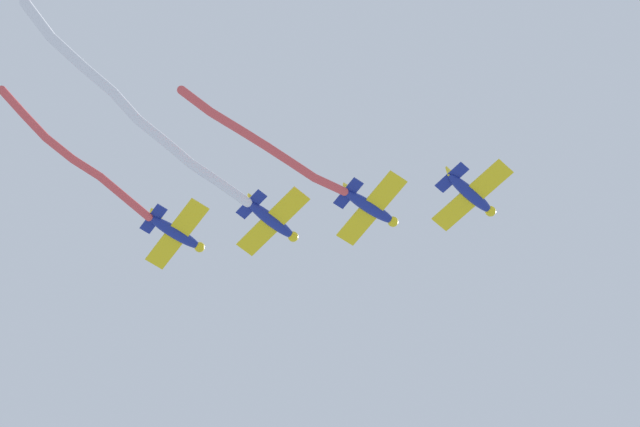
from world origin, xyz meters
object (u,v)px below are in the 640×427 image
object	(u,v)px
airplane_right_wing	(272,221)
airplane_slot	(176,233)
airplane_left_wing	(371,208)
airplane_lead	(471,195)

from	to	relation	value
airplane_right_wing	airplane_slot	distance (m)	8.81
airplane_left_wing	airplane_right_wing	distance (m)	8.84
airplane_lead	airplane_slot	xyz separation A→B (m)	(-26.18, -3.74, 0.75)
airplane_lead	airplane_right_wing	distance (m)	17.65
airplane_lead	airplane_right_wing	bearing A→B (deg)	128.12
airplane_left_wing	airplane_slot	distance (m)	17.65
airplane_left_wing	airplane_slot	bearing A→B (deg)	135.19
airplane_left_wing	airplane_slot	world-z (taller)	airplane_slot
airplane_lead	airplane_slot	world-z (taller)	airplane_slot
airplane_right_wing	airplane_slot	world-z (taller)	airplane_slot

